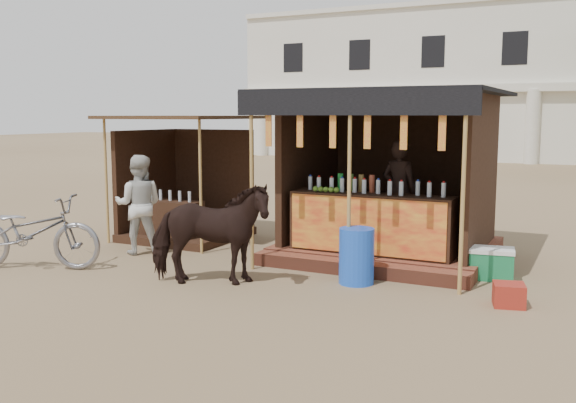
# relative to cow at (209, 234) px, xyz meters

# --- Properties ---
(ground) EXTENTS (120.00, 120.00, 0.00)m
(ground) POSITION_rel_cow_xyz_m (0.68, -0.47, -0.74)
(ground) COLOR #846B4C
(ground) RESTS_ON ground
(main_stall) EXTENTS (3.60, 3.61, 2.78)m
(main_stall) POSITION_rel_cow_xyz_m (1.69, 2.89, 0.29)
(main_stall) COLOR brown
(main_stall) RESTS_ON ground
(secondary_stall) EXTENTS (2.40, 2.40, 2.38)m
(secondary_stall) POSITION_rel_cow_xyz_m (-2.49, 2.76, 0.11)
(secondary_stall) COLOR #331D12
(secondary_stall) RESTS_ON ground
(cow) EXTENTS (1.91, 1.43, 1.47)m
(cow) POSITION_rel_cow_xyz_m (0.00, 0.00, 0.00)
(cow) COLOR black
(cow) RESTS_ON ground
(motorbike) EXTENTS (2.33, 1.55, 1.16)m
(motorbike) POSITION_rel_cow_xyz_m (-3.03, -0.42, -0.16)
(motorbike) COLOR gray
(motorbike) RESTS_ON ground
(bystander) EXTENTS (1.04, 0.97, 1.72)m
(bystander) POSITION_rel_cow_xyz_m (-2.24, 1.22, 0.12)
(bystander) COLOR beige
(bystander) RESTS_ON ground
(blue_barrel) EXTENTS (0.58, 0.58, 0.80)m
(blue_barrel) POSITION_rel_cow_xyz_m (1.83, 1.00, -0.33)
(blue_barrel) COLOR blue
(blue_barrel) RESTS_ON ground
(red_crate) EXTENTS (0.45, 0.44, 0.29)m
(red_crate) POSITION_rel_cow_xyz_m (3.94, 0.81, -0.59)
(red_crate) COLOR maroon
(red_crate) RESTS_ON ground
(cooler) EXTENTS (0.70, 0.53, 0.46)m
(cooler) POSITION_rel_cow_xyz_m (3.52, 2.13, -0.50)
(cooler) COLOR #1A7844
(cooler) RESTS_ON ground
(background_building) EXTENTS (26.00, 7.45, 8.18)m
(background_building) POSITION_rel_cow_xyz_m (-1.32, 29.47, 3.24)
(background_building) COLOR silver
(background_building) RESTS_ON ground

